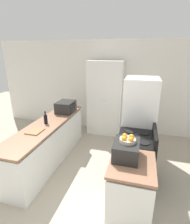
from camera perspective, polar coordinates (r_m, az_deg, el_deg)
The scene contains 11 objects.
wall_back at distance 5.14m, azimuth 4.65°, elevation 8.11°, with size 7.00×0.06×2.60m.
counter_left at distance 3.92m, azimuth -14.89°, elevation -9.73°, with size 0.60×2.56×0.88m.
counter_right at distance 2.74m, azimuth 11.42°, elevation -23.82°, with size 0.60×0.74×0.88m.
pantry_cabinet at distance 4.92m, azimuth 3.33°, elevation 4.41°, with size 0.96×0.52×2.06m.
stove at distance 3.33m, azimuth 12.91°, elevation -14.62°, with size 0.66×0.76×1.04m.
refrigerator at distance 3.83m, azimuth 14.21°, elevation -2.58°, with size 0.69×0.73×1.79m.
microwave at distance 4.28m, azimuth -9.52°, elevation 1.69°, with size 0.38×0.48×0.26m.
wine_bottle at distance 3.68m, azimuth -15.81°, elevation -2.21°, with size 0.07×0.07×0.26m.
toaster_oven at distance 2.49m, azimuth 10.12°, elevation -12.07°, with size 0.35×0.43×0.23m.
fruit_bowl at distance 2.43m, azimuth 10.62°, elevation -8.76°, with size 0.22×0.22×0.10m.
cutting_board at distance 3.40m, azimuth -19.01°, elevation -5.96°, with size 0.25×0.29×0.02m.
Camera 1 is at (0.94, -1.55, 2.27)m, focal length 28.00 mm.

